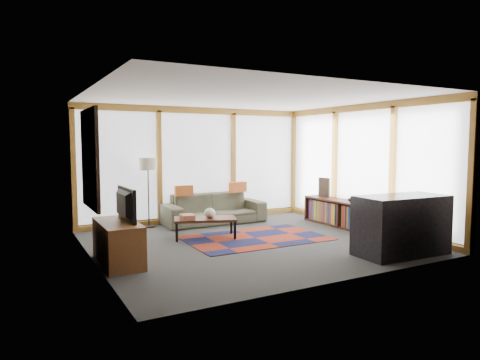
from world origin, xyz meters
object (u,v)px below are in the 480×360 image
sofa (214,209)px  television (121,204)px  bar_counter (401,225)px  tv_console (118,243)px  bookshelf (345,214)px  coffee_table (205,228)px  floor_lamp (148,193)px

sofa → television: size_ratio=2.58×
bar_counter → tv_console: bearing=160.9°
sofa → bookshelf: sofa is taller
bar_counter → coffee_table: bearing=134.2°
bookshelf → tv_console: size_ratio=1.81×
floor_lamp → tv_console: bearing=-115.9°
floor_lamp → coffee_table: floor_lamp is taller
bookshelf → television: 4.86m
sofa → television: 3.40m
coffee_table → bar_counter: 3.49m
tv_console → bar_counter: (4.14, -1.66, 0.17)m
bar_counter → bookshelf: bearing=73.8°
television → bar_counter: television is taller
sofa → coffee_table: 1.49m
floor_lamp → tv_console: (-1.20, -2.48, -0.43)m
floor_lamp → bookshelf: size_ratio=0.65×
tv_console → floor_lamp: bearing=64.1°
sofa → bar_counter: 4.17m
floor_lamp → coffee_table: 1.75m
sofa → floor_lamp: size_ratio=1.52×
tv_console → bar_counter: 4.46m
sofa → tv_console: (-2.61, -2.22, -0.02)m
television → bar_counter: 4.43m
floor_lamp → television: (-1.14, -2.44, 0.14)m
bookshelf → bar_counter: (-0.73, -2.12, 0.19)m
floor_lamp → bookshelf: (3.67, -2.02, -0.46)m
floor_lamp → bar_counter: 5.08m
floor_lamp → bar_counter: bearing=-54.7°
sofa → bookshelf: (2.26, -1.76, -0.05)m
sofa → floor_lamp: (-1.41, 0.26, 0.41)m
bar_counter → sofa: bearing=114.3°
bookshelf → tv_console: bearing=-174.6°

